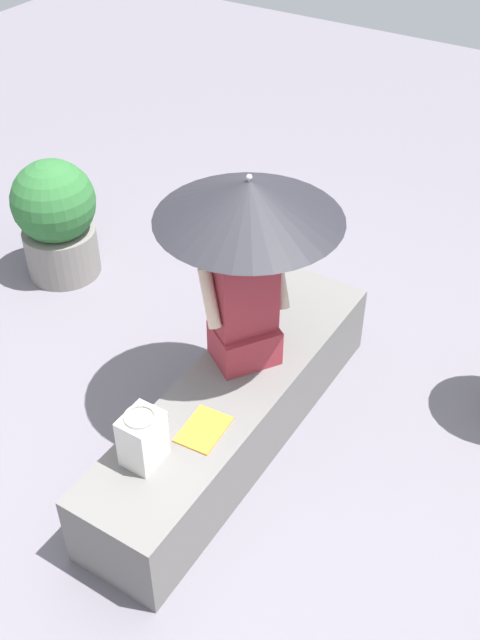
# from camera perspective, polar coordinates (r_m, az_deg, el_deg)

# --- Properties ---
(ground_plane) EXTENTS (14.00, 14.00, 0.00)m
(ground_plane) POSITION_cam_1_polar(r_m,az_deg,el_deg) (4.44, -0.33, -8.90)
(ground_plane) COLOR slate
(stone_bench) EXTENTS (2.26, 0.54, 0.46)m
(stone_bench) POSITION_cam_1_polar(r_m,az_deg,el_deg) (4.27, -0.35, -6.85)
(stone_bench) COLOR slate
(stone_bench) RESTS_ON ground
(person_seated) EXTENTS (0.50, 0.43, 0.90)m
(person_seated) POSITION_cam_1_polar(r_m,az_deg,el_deg) (4.00, 0.37, 1.30)
(person_seated) COLOR #992D38
(person_seated) RESTS_ON stone_bench
(parasol) EXTENTS (0.97, 0.97, 1.12)m
(parasol) POSITION_cam_1_polar(r_m,az_deg,el_deg) (3.72, 0.69, 9.09)
(parasol) COLOR #B7B7BC
(parasol) RESTS_ON stone_bench
(handbag_black) EXTENTS (0.20, 0.17, 0.31)m
(handbag_black) POSITION_cam_1_polar(r_m,az_deg,el_deg) (3.65, -7.40, -8.87)
(handbag_black) COLOR silver
(handbag_black) RESTS_ON stone_bench
(magazine) EXTENTS (0.29, 0.22, 0.01)m
(magazine) POSITION_cam_1_polar(r_m,az_deg,el_deg) (3.86, -2.78, -8.29)
(magazine) COLOR gold
(magazine) RESTS_ON stone_bench
(planter_near) EXTENTS (0.60, 0.60, 0.90)m
(planter_near) POSITION_cam_1_polar(r_m,az_deg,el_deg) (5.59, -13.76, 7.52)
(planter_near) COLOR gray
(planter_near) RESTS_ON ground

